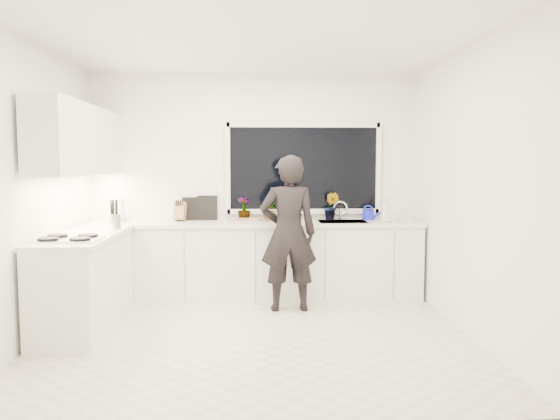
{
  "coord_description": "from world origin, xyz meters",
  "views": [
    {
      "loc": [
        0.01,
        -4.99,
        1.61
      ],
      "look_at": [
        0.25,
        0.4,
        1.15
      ],
      "focal_mm": 35.0,
      "sensor_mm": 36.0,
      "label": 1
    }
  ],
  "objects": [
    {
      "name": "wall_left",
      "position": [
        -2.01,
        0.0,
        1.35
      ],
      "size": [
        0.02,
        3.5,
        2.7
      ],
      "primitive_type": "cube",
      "color": "white",
      "rests_on": "ground"
    },
    {
      "name": "upper_cabinets",
      "position": [
        -1.79,
        0.7,
        1.85
      ],
      "size": [
        0.34,
        2.1,
        0.7
      ],
      "primitive_type": "cube",
      "color": "white",
      "rests_on": "wall_left"
    },
    {
      "name": "pizza",
      "position": [
        -0.09,
        1.42,
        0.95
      ],
      "size": [
        0.44,
        0.35,
        0.01
      ],
      "primitive_type": "cube",
      "rotation": [
        0.0,
        0.0,
        0.2
      ],
      "color": "red",
      "rests_on": "pizza_tray"
    },
    {
      "name": "floor",
      "position": [
        0.0,
        0.0,
        -0.01
      ],
      "size": [
        4.0,
        3.5,
        0.02
      ],
      "primitive_type": "cube",
      "color": "beige",
      "rests_on": "ground"
    },
    {
      "name": "faucet",
      "position": [
        1.05,
        1.65,
        1.03
      ],
      "size": [
        0.03,
        0.03,
        0.22
      ],
      "primitive_type": "cylinder",
      "color": "silver",
      "rests_on": "countertop_back"
    },
    {
      "name": "picture_frame_large",
      "position": [
        -0.78,
        1.69,
        1.06
      ],
      "size": [
        0.22,
        0.03,
        0.28
      ],
      "primitive_type": "cube",
      "rotation": [
        0.0,
        0.0,
        0.04
      ],
      "color": "black",
      "rests_on": "countertop_back"
    },
    {
      "name": "picture_frame_small",
      "position": [
        -0.58,
        1.69,
        1.07
      ],
      "size": [
        0.25,
        0.03,
        0.3
      ],
      "primitive_type": "cube",
      "rotation": [
        0.0,
        0.0,
        0.04
      ],
      "color": "black",
      "rests_on": "countertop_back"
    },
    {
      "name": "window",
      "position": [
        0.6,
        1.73,
        1.55
      ],
      "size": [
        1.8,
        0.02,
        1.0
      ],
      "primitive_type": "cube",
      "color": "black",
      "rests_on": "wall_back"
    },
    {
      "name": "countertop_back",
      "position": [
        0.0,
        1.44,
        0.9
      ],
      "size": [
        3.94,
        0.62,
        0.04
      ],
      "primitive_type": "cube",
      "color": "silver",
      "rests_on": "base_cabinets_back"
    },
    {
      "name": "utensil_crock",
      "position": [
        -1.48,
        0.8,
        1.0
      ],
      "size": [
        0.15,
        0.15,
        0.16
      ],
      "primitive_type": "cylinder",
      "rotation": [
        0.0,
        0.0,
        -0.17
      ],
      "color": "silver",
      "rests_on": "countertop_left"
    },
    {
      "name": "paper_towel_roll",
      "position": [
        -1.61,
        1.55,
        1.05
      ],
      "size": [
        0.11,
        0.11,
        0.26
      ],
      "primitive_type": "cylinder",
      "rotation": [
        0.0,
        0.0,
        0.0
      ],
      "color": "silver",
      "rests_on": "countertop_back"
    },
    {
      "name": "knife_block",
      "position": [
        -0.9,
        1.59,
        1.03
      ],
      "size": [
        0.15,
        0.12,
        0.22
      ],
      "primitive_type": "cube",
      "rotation": [
        0.0,
        0.0,
        -0.21
      ],
      "color": "#9B6348",
      "rests_on": "countertop_back"
    },
    {
      "name": "stovetop",
      "position": [
        -1.69,
        -0.0,
        0.94
      ],
      "size": [
        0.56,
        0.48,
        0.03
      ],
      "primitive_type": "cube",
      "color": "black",
      "rests_on": "countertop_left"
    },
    {
      "name": "wall_right",
      "position": [
        2.01,
        0.0,
        1.35
      ],
      "size": [
        0.02,
        3.5,
        2.7
      ],
      "primitive_type": "cube",
      "color": "white",
      "rests_on": "ground"
    },
    {
      "name": "countertop_left",
      "position": [
        -1.67,
        0.35,
        0.9
      ],
      "size": [
        0.62,
        1.6,
        0.04
      ],
      "primitive_type": "cube",
      "color": "silver",
      "rests_on": "base_cabinets_left"
    },
    {
      "name": "pizza_tray",
      "position": [
        -0.09,
        1.42,
        0.94
      ],
      "size": [
        0.48,
        0.39,
        0.03
      ],
      "primitive_type": "cube",
      "rotation": [
        0.0,
        0.0,
        0.2
      ],
      "color": "silver",
      "rests_on": "countertop_back"
    },
    {
      "name": "sink",
      "position": [
        1.05,
        1.45,
        0.87
      ],
      "size": [
        0.58,
        0.42,
        0.14
      ],
      "primitive_type": "cube",
      "color": "silver",
      "rests_on": "countertop_back"
    },
    {
      "name": "ceiling",
      "position": [
        0.0,
        0.0,
        2.71
      ],
      "size": [
        4.0,
        3.5,
        0.02
      ],
      "primitive_type": "cube",
      "color": "white",
      "rests_on": "wall_back"
    },
    {
      "name": "person",
      "position": [
        0.36,
        0.9,
        0.85
      ],
      "size": [
        0.64,
        0.44,
        1.7
      ],
      "primitive_type": "imported",
      "rotation": [
        0.0,
        0.0,
        3.19
      ],
      "color": "black",
      "rests_on": "floor"
    },
    {
      "name": "herb_plants",
      "position": [
        0.36,
        1.61,
        1.07
      ],
      "size": [
        1.29,
        0.33,
        0.34
      ],
      "color": "#26662D",
      "rests_on": "countertop_back"
    },
    {
      "name": "wall_back",
      "position": [
        0.0,
        1.76,
        1.35
      ],
      "size": [
        4.0,
        0.02,
        2.7
      ],
      "primitive_type": "cube",
      "color": "white",
      "rests_on": "ground"
    },
    {
      "name": "base_cabinets_left",
      "position": [
        -1.67,
        0.35,
        0.44
      ],
      "size": [
        0.58,
        1.6,
        0.88
      ],
      "primitive_type": "cube",
      "color": "white",
      "rests_on": "floor"
    },
    {
      "name": "watering_can",
      "position": [
        1.39,
        1.61,
        0.98
      ],
      "size": [
        0.17,
        0.17,
        0.13
      ],
      "primitive_type": "cylinder",
      "rotation": [
        0.0,
        0.0,
        -0.29
      ],
      "color": "#161DCE",
      "rests_on": "countertop_back"
    },
    {
      "name": "soap_bottles",
      "position": [
        1.59,
        1.3,
        1.05
      ],
      "size": [
        0.32,
        0.13,
        0.29
      ],
      "color": "#D8BF66",
      "rests_on": "countertop_back"
    },
    {
      "name": "base_cabinets_back",
      "position": [
        0.0,
        1.45,
        0.44
      ],
      "size": [
        3.92,
        0.58,
        0.88
      ],
      "primitive_type": "cube",
      "color": "white",
      "rests_on": "floor"
    }
  ]
}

